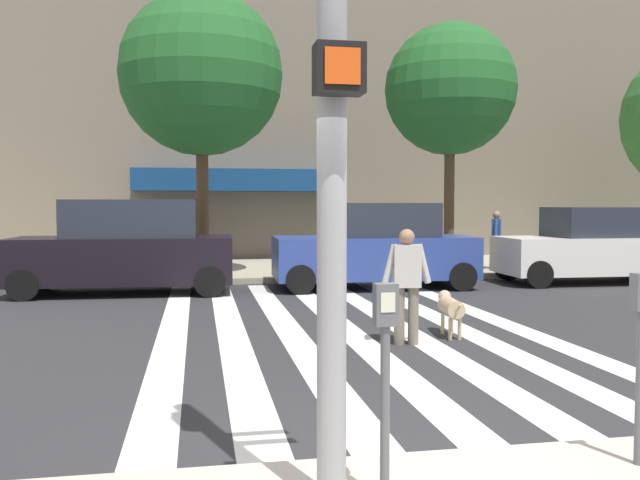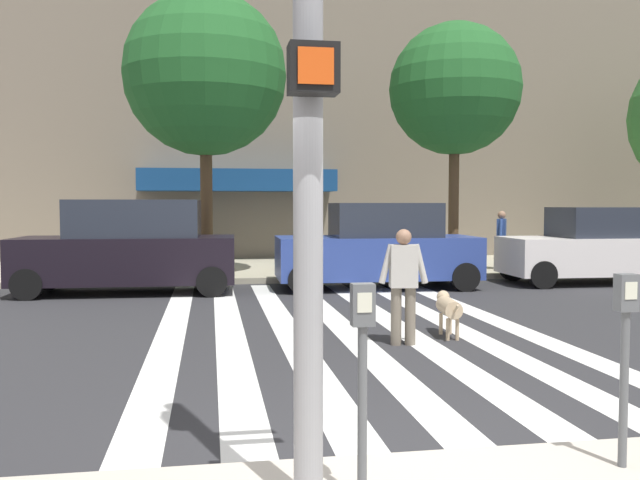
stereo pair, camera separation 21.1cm
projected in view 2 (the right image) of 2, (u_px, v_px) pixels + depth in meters
The scene contains 13 objects.
ground_plane at pixel (296, 327), 10.75m from camera, with size 160.00×160.00×0.00m, color #2B2B2D.
sidewalk_far at pixel (257, 269), 19.51m from camera, with size 80.00×6.00×0.15m, color #A7A086.
crosswalk_stripes at pixel (340, 326), 10.87m from camera, with size 5.85×11.19×0.01m.
parking_meter_curbside at pixel (363, 361), 4.07m from camera, with size 0.14×0.11×1.36m.
parking_meter_second_along at pixel (625, 343), 4.62m from camera, with size 0.14×0.11×1.36m.
parked_car_behind_first at pixel (129, 248), 14.76m from camera, with size 4.80×2.05×2.08m.
parked_car_third_in_line at pixel (379, 248), 15.69m from camera, with size 4.73×2.07×2.01m.
parked_car_fourth_in_line at pixel (595, 247), 16.61m from camera, with size 4.51×2.02×1.91m.
street_tree_nearest at pixel (205, 75), 16.95m from camera, with size 4.15×4.15×7.22m.
street_tree_middle at pixel (455, 90), 18.18m from camera, with size 3.59×3.59×6.78m.
pedestrian_dog_walker at pixel (403, 280), 9.35m from camera, with size 0.71×0.29×1.64m.
dog_on_leash at pixel (448, 307), 9.97m from camera, with size 0.34×1.06×0.65m.
pedestrian_bystander at pixel (501, 236), 18.69m from camera, with size 0.42×0.66×1.64m.
Camera 2 is at (-1.35, -4.69, 2.00)m, focal length 37.35 mm.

